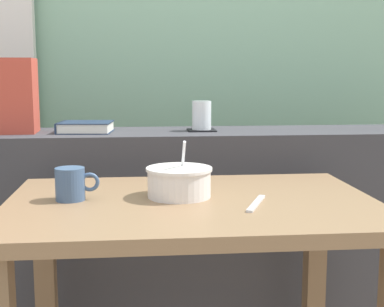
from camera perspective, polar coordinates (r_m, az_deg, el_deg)
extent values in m
cube|color=#38383D|center=(2.05, -3.05, -9.17)|extent=(2.80, 0.34, 0.83)
cube|color=brown|center=(1.81, -15.02, -14.51)|extent=(0.06, 0.06, 0.67)
cube|color=brown|center=(1.87, 12.67, -13.61)|extent=(0.06, 0.06, 0.67)
cube|color=#846647|center=(1.42, -0.01, -5.57)|extent=(0.96, 0.65, 0.03)
cube|color=black|center=(1.98, 1.01, 2.47)|extent=(0.10, 0.10, 0.00)
cylinder|color=white|center=(1.97, 1.01, 4.04)|extent=(0.07, 0.07, 0.10)
cylinder|color=#CC4C38|center=(1.98, 1.01, 3.59)|extent=(0.06, 0.06, 0.07)
cube|color=#1E2D47|center=(1.97, -11.05, 2.25)|extent=(0.20, 0.17, 0.00)
cube|color=silver|center=(1.97, -11.07, 2.75)|extent=(0.19, 0.16, 0.03)
cube|color=#1E2D47|center=(1.97, -11.08, 3.24)|extent=(0.20, 0.17, 0.00)
cube|color=#1E2D47|center=(1.99, -13.64, 2.72)|extent=(0.02, 0.15, 0.04)
cylinder|color=silver|center=(1.44, -1.36, -3.04)|extent=(0.17, 0.17, 0.08)
cylinder|color=silver|center=(1.43, -1.36, -1.65)|extent=(0.18, 0.18, 0.01)
cylinder|color=tan|center=(1.44, -1.35, -3.50)|extent=(0.15, 0.15, 0.05)
cylinder|color=silver|center=(1.45, -0.98, -1.02)|extent=(0.01, 0.12, 0.14)
ellipsoid|color=silver|center=(1.48, -1.04, -2.56)|extent=(0.03, 0.05, 0.01)
cube|color=silver|center=(1.37, 6.75, -5.21)|extent=(0.08, 0.16, 0.01)
cylinder|color=#3D567A|center=(1.43, -12.67, -3.15)|extent=(0.08, 0.08, 0.08)
torus|color=#3D567A|center=(1.43, -10.69, -2.96)|extent=(0.05, 0.01, 0.05)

